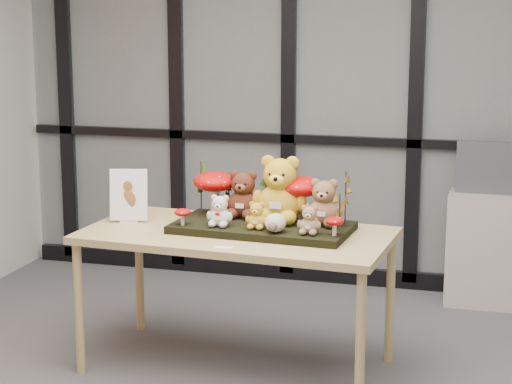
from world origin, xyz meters
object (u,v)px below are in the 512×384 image
(plush_cream_hedgehog, at_px, (275,222))
(bear_pooh_yellow, at_px, (280,185))
(diorama_tray, at_px, (262,227))
(bear_beige_small, at_px, (309,218))
(mushroom_back_right, at_px, (301,196))
(mushroom_back_left, at_px, (215,191))
(monitor, at_px, (494,168))
(bear_white_bow, at_px, (220,209))
(bear_small_yellow, at_px, (257,214))
(bear_brown_medium, at_px, (243,192))
(mushroom_front_right, at_px, (334,225))
(cabinet, at_px, (490,250))
(display_table, at_px, (237,243))
(sign_holder, at_px, (129,197))
(mushroom_front_left, at_px, (183,216))
(bear_tan_back, at_px, (324,200))

(plush_cream_hedgehog, bearing_deg, bear_pooh_yellow, 102.70)
(diorama_tray, bearing_deg, plush_cream_hedgehog, -50.54)
(diorama_tray, relative_size, bear_beige_small, 5.73)
(plush_cream_hedgehog, height_order, mushroom_back_right, mushroom_back_right)
(mushroom_back_left, xyz_separation_m, monitor, (1.51, 1.33, -0.02))
(diorama_tray, relative_size, bear_white_bow, 5.06)
(bear_small_yellow, bearing_deg, bear_pooh_yellow, 73.17)
(bear_brown_medium, relative_size, mushroom_front_right, 2.67)
(bear_white_bow, height_order, cabinet, bear_white_bow)
(bear_brown_medium, relative_size, bear_small_yellow, 1.81)
(diorama_tray, bearing_deg, monitor, 55.28)
(bear_white_bow, bearing_deg, display_table, 40.59)
(diorama_tray, distance_m, cabinet, 1.94)
(sign_holder, relative_size, cabinet, 0.40)
(bear_pooh_yellow, height_order, mushroom_back_left, bear_pooh_yellow)
(display_table, bearing_deg, mushroom_front_right, -5.91)
(bear_small_yellow, bearing_deg, mushroom_front_left, -171.90)
(cabinet, relative_size, monitor, 1.53)
(display_table, relative_size, bear_brown_medium, 5.87)
(mushroom_back_left, height_order, cabinet, mushroom_back_left)
(diorama_tray, height_order, bear_beige_small, bear_beige_small)
(mushroom_back_right, relative_size, mushroom_front_right, 2.48)
(bear_pooh_yellow, relative_size, bear_white_bow, 2.12)
(bear_brown_medium, xyz_separation_m, mushroom_front_right, (0.57, -0.28, -0.09))
(bear_small_yellow, xyz_separation_m, mushroom_front_right, (0.43, -0.04, -0.03))
(monitor, bearing_deg, bear_white_bow, -131.17)
(mushroom_front_right, relative_size, sign_holder, 0.36)
(bear_tan_back, bearing_deg, bear_small_yellow, -147.95)
(plush_cream_hedgehog, distance_m, mushroom_back_right, 0.32)
(bear_white_bow, relative_size, bear_beige_small, 1.13)
(monitor, bearing_deg, bear_beige_small, -118.67)
(bear_pooh_yellow, xyz_separation_m, monitor, (1.11, 1.40, -0.09))
(plush_cream_hedgehog, height_order, mushroom_front_right, plush_cream_hedgehog)
(diorama_tray, height_order, mushroom_front_left, mushroom_front_left)
(plush_cream_hedgehog, bearing_deg, mushroom_front_left, -178.17)
(mushroom_back_left, relative_size, mushroom_front_right, 2.46)
(display_table, distance_m, plush_cream_hedgehog, 0.31)
(bear_small_yellow, height_order, sign_holder, sign_holder)
(bear_white_bow, height_order, monitor, monitor)
(diorama_tray, relative_size, mushroom_back_right, 3.53)
(bear_brown_medium, height_order, mushroom_back_right, bear_brown_medium)
(mushroom_back_left, xyz_separation_m, mushroom_front_left, (-0.09, -0.30, -0.08))
(display_table, xyz_separation_m, bear_brown_medium, (-0.02, 0.18, 0.25))
(mushroom_front_right, bearing_deg, sign_holder, 172.40)
(bear_beige_small, xyz_separation_m, mushroom_back_left, (-0.62, 0.30, 0.05))
(bear_white_bow, distance_m, sign_holder, 0.60)
(bear_pooh_yellow, height_order, bear_white_bow, bear_pooh_yellow)
(plush_cream_hedgehog, relative_size, sign_holder, 0.37)
(bear_pooh_yellow, relative_size, mushroom_back_right, 1.48)
(bear_white_bow, height_order, mushroom_front_right, bear_white_bow)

